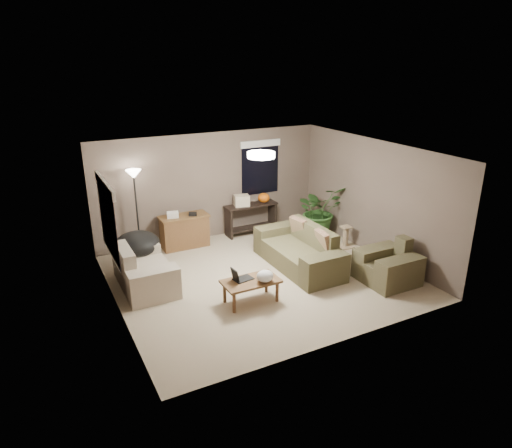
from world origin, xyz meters
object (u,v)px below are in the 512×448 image
desk (185,231)px  main_sofa (300,253)px  loveseat (143,272)px  houseplant (319,216)px  floor_lamp (135,185)px  coffee_table (251,284)px  papasan_chair (138,248)px  console_table (251,217)px  cat_scratching_post (345,238)px  armchair (388,267)px

desk → main_sofa: bearing=-49.6°
loveseat → desk: bearing=48.4°
main_sofa → loveseat: 3.16m
houseplant → floor_lamp: bearing=169.4°
coffee_table → papasan_chair: 2.67m
coffee_table → floor_lamp: size_ratio=0.52×
loveseat → console_table: bearing=26.9°
floor_lamp → cat_scratching_post: 4.80m
loveseat → coffee_table: loveseat is taller
loveseat → floor_lamp: (0.31, 1.51, 1.30)m
armchair → console_table: 3.70m
main_sofa → houseplant: bearing=43.6°
main_sofa → loveseat: same height
desk → floor_lamp: bearing=179.6°
desk → loveseat: bearing=-131.6°
loveseat → coffee_table: size_ratio=1.60×
papasan_chair → floor_lamp: 1.35m
floor_lamp → main_sofa: bearing=-36.8°
loveseat → cat_scratching_post: (4.58, -0.21, -0.08)m
papasan_chair → houseplant: 4.38m
console_table → houseplant: (1.43, -0.83, 0.05)m
armchair → papasan_chair: (-4.13, 2.76, 0.17)m
houseplant → cat_scratching_post: bearing=-84.6°
main_sofa → coffee_table: 1.79m
armchair → floor_lamp: (-3.93, 3.46, 1.30)m
desk → papasan_chair: papasan_chair is taller
loveseat → coffee_table: (1.54, -1.44, 0.06)m
armchair → papasan_chair: armchair is taller
loveseat → houseplant: houseplant is taller
main_sofa → coffee_table: (-1.57, -0.86, 0.06)m
desk → armchair: bearing=-49.9°
coffee_table → floor_lamp: (-1.22, 2.95, 1.24)m
coffee_table → console_table: console_table is taller
floor_lamp → armchair: bearing=-41.3°
desk → papasan_chair: 1.41m
console_table → papasan_chair: size_ratio=1.10×
armchair → cat_scratching_post: armchair is taller
floor_lamp → cat_scratching_post: (4.26, -1.72, -1.38)m
cat_scratching_post → papasan_chair: bearing=167.1°
coffee_table → cat_scratching_post: 3.28m
coffee_table → papasan_chair: papasan_chair is taller
houseplant → coffee_table: bearing=-143.7°
armchair → papasan_chair: 4.97m
coffee_table → console_table: bearing=63.1°
armchair → houseplant: size_ratio=0.81×
armchair → papasan_chair: size_ratio=0.84×
main_sofa → armchair: (1.13, -1.36, 0.00)m
papasan_chair → houseplant: houseplant is taller
loveseat → floor_lamp: floor_lamp is taller
cat_scratching_post → loveseat: bearing=177.3°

